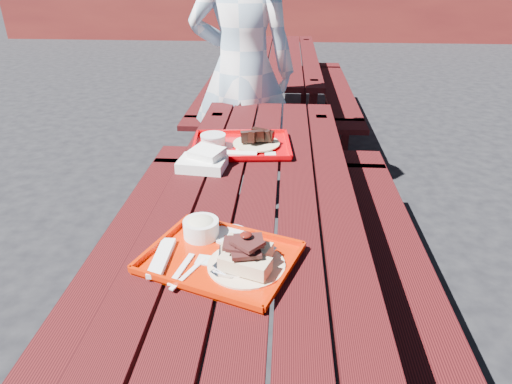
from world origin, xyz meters
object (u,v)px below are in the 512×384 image
far_tray (240,144)px  person (243,71)px  picnic_table_near (258,232)px  picnic_table_far (277,76)px  near_tray (223,249)px

far_tray → person: (-0.07, 0.90, 0.14)m
far_tray → picnic_table_near: bearing=-75.0°
picnic_table_far → person: (-0.19, -1.47, 0.36)m
person → picnic_table_far: bearing=-94.2°
picnic_table_near → picnic_table_far: size_ratio=1.00×
picnic_table_near → far_tray: size_ratio=4.95×
person → picnic_table_near: bearing=100.9°
far_tray → near_tray: bearing=-87.5°
picnic_table_far → person: size_ratio=1.31×
far_tray → picnic_table_far: bearing=87.2°
near_tray → far_tray: size_ratio=1.05×
near_tray → far_tray: bearing=92.5°
near_tray → person: (-0.11, 1.79, 0.14)m
picnic_table_far → far_tray: far_tray is taller
near_tray → far_tray: 0.89m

